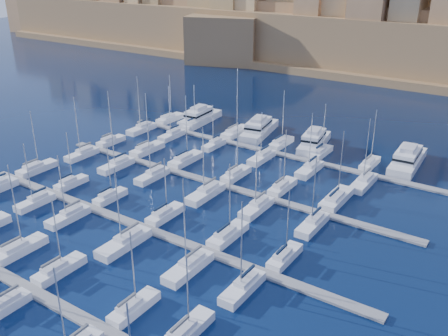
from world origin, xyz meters
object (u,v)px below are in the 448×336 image
Objects in this scene: sailboat_2 at (20,249)px; sailboat_4 at (134,308)px; motor_yacht_a at (200,117)px; motor_yacht_c at (314,141)px; motor_yacht_b at (259,128)px; motor_yacht_d at (408,159)px.

sailboat_4 is (25.01, -0.42, -0.03)m from sailboat_2.
sailboat_2 is 71.70m from motor_yacht_a.
sailboat_2 is 0.94× the size of motor_yacht_c.
motor_yacht_d is (38.35, 0.10, 0.00)m from motor_yacht_b.
sailboat_2 is at bearing -120.42° from motor_yacht_d.
sailboat_2 is at bearing -77.12° from motor_yacht_a.
sailboat_2 is at bearing -92.47° from motor_yacht_b.
sailboat_2 is 0.94× the size of motor_yacht_a.
motor_yacht_b is (19.02, 0.50, 0.00)m from motor_yacht_a.
sailboat_2 is 81.74m from motor_yacht_d.
motor_yacht_a and motor_yacht_b have the same top height.
sailboat_4 reaches higher than motor_yacht_c.
motor_yacht_a is at bearing -178.50° from motor_yacht_b.
sailboat_4 is at bearing -59.76° from motor_yacht_a.
motor_yacht_b is 1.08× the size of motor_yacht_c.
sailboat_4 is 0.70× the size of motor_yacht_b.
motor_yacht_b is at bearing 87.53° from sailboat_2.
sailboat_2 is 0.87× the size of motor_yacht_b.
motor_yacht_b is 1.01× the size of motor_yacht_d.
sailboat_4 is at bearing -0.95° from sailboat_2.
motor_yacht_c is (34.99, -0.13, 0.00)m from motor_yacht_a.
sailboat_2 is at bearing -105.24° from motor_yacht_c.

